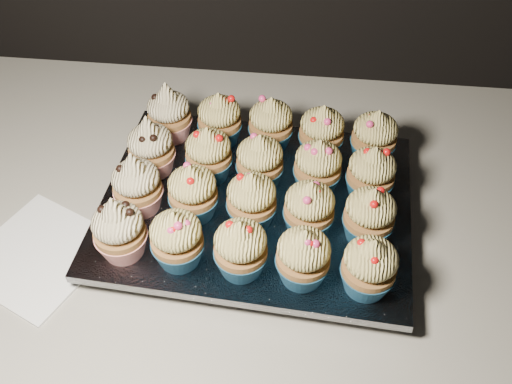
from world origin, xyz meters
TOP-DOWN VIEW (x-y plane):
  - cabinet at (0.00, 1.70)m, footprint 2.40×0.60m
  - worktop at (0.00, 1.70)m, footprint 2.44×0.64m
  - napkin at (-0.33, 1.57)m, footprint 0.20×0.20m
  - baking_tray at (-0.07, 1.67)m, footprint 0.39×0.30m
  - foil_lining at (-0.07, 1.67)m, footprint 0.42×0.34m
  - cupcake_0 at (-0.22, 1.57)m, footprint 0.06×0.06m
  - cupcake_1 at (-0.15, 1.56)m, footprint 0.06×0.06m
  - cupcake_2 at (-0.07, 1.56)m, footprint 0.06×0.06m
  - cupcake_3 at (0.00, 1.55)m, footprint 0.06×0.06m
  - cupcake_4 at (0.07, 1.55)m, footprint 0.06×0.06m
  - cupcake_5 at (-0.21, 1.64)m, footprint 0.06×0.06m
  - cupcake_6 at (-0.14, 1.64)m, footprint 0.06×0.06m
  - cupcake_7 at (-0.07, 1.63)m, footprint 0.06×0.06m
  - cupcake_8 at (0.00, 1.62)m, footprint 0.06×0.06m
  - cupcake_9 at (0.08, 1.62)m, footprint 0.06×0.06m
  - cupcake_10 at (-0.21, 1.71)m, footprint 0.06×0.06m
  - cupcake_11 at (-0.13, 1.71)m, footprint 0.06×0.06m
  - cupcake_12 at (-0.06, 1.70)m, footprint 0.06×0.06m
  - cupcake_13 at (0.01, 1.70)m, footprint 0.06×0.06m
  - cupcake_14 at (0.08, 1.69)m, footprint 0.06×0.06m
  - cupcake_15 at (-0.20, 1.78)m, footprint 0.06×0.06m
  - cupcake_16 at (-0.13, 1.78)m, footprint 0.06×0.06m
  - cupcake_17 at (-0.06, 1.78)m, footprint 0.06×0.06m
  - cupcake_18 at (0.01, 1.77)m, footprint 0.06×0.06m
  - cupcake_19 at (0.09, 1.77)m, footprint 0.06×0.06m

SIDE VIEW (x-z plane):
  - cabinet at x=0.00m, z-range 0.00..0.86m
  - worktop at x=0.00m, z-range 0.86..0.90m
  - napkin at x=-0.33m, z-range 0.90..0.90m
  - baking_tray at x=-0.07m, z-range 0.90..0.92m
  - foil_lining at x=-0.07m, z-range 0.92..0.93m
  - cupcake_1 at x=-0.15m, z-range 0.93..1.01m
  - cupcake_2 at x=-0.07m, z-range 0.93..1.01m
  - cupcake_3 at x=0.00m, z-range 0.93..1.01m
  - cupcake_4 at x=0.07m, z-range 0.93..1.01m
  - cupcake_6 at x=-0.14m, z-range 0.93..1.01m
  - cupcake_7 at x=-0.07m, z-range 0.93..1.01m
  - cupcake_8 at x=0.00m, z-range 0.93..1.01m
  - cupcake_9 at x=0.08m, z-range 0.93..1.01m
  - cupcake_11 at x=-0.13m, z-range 0.93..1.01m
  - cupcake_12 at x=-0.06m, z-range 0.93..1.01m
  - cupcake_13 at x=0.01m, z-range 0.93..1.01m
  - cupcake_14 at x=0.08m, z-range 0.93..1.01m
  - cupcake_16 at x=-0.13m, z-range 0.93..1.01m
  - cupcake_17 at x=-0.06m, z-range 0.93..1.01m
  - cupcake_18 at x=0.01m, z-range 0.93..1.01m
  - cupcake_19 at x=0.09m, z-range 0.93..1.01m
  - cupcake_0 at x=-0.22m, z-range 0.93..1.02m
  - cupcake_5 at x=-0.21m, z-range 0.93..1.02m
  - cupcake_10 at x=-0.21m, z-range 0.93..1.02m
  - cupcake_15 at x=-0.20m, z-range 0.93..1.02m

